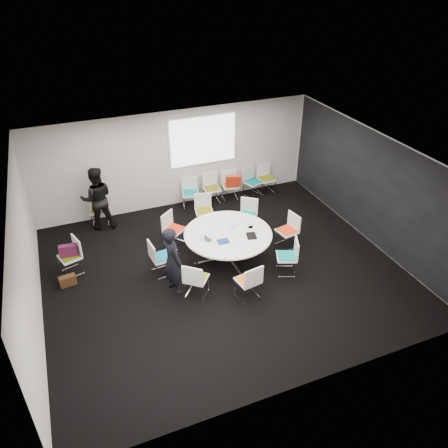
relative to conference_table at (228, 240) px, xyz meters
name	(u,v)px	position (x,y,z in m)	size (l,w,h in m)	color
room_shell	(226,218)	(-0.20, -0.39, 0.88)	(8.08, 7.08, 2.88)	black
conference_table	(228,240)	(0.00, 0.00, 0.00)	(2.08, 2.08, 0.73)	silver
projection_screen	(203,141)	(0.50, 3.07, 1.33)	(1.90, 0.03, 1.35)	white
chair_ring_a	(287,237)	(1.58, -0.07, -0.25)	(0.53, 0.53, 0.88)	silver
chair_ring_b	(247,221)	(0.96, 0.98, -0.25)	(0.64, 0.63, 0.88)	silver
chair_ring_c	(204,216)	(-0.02, 1.65, -0.25)	(0.54, 0.53, 0.88)	silver
chair_ring_d	(174,235)	(-1.03, 1.06, -0.25)	(0.64, 0.64, 0.88)	silver
chair_ring_e	(161,263)	(-1.64, 0.04, -0.25)	(0.50, 0.51, 0.88)	silver
chair_ring_f	(196,285)	(-1.14, -0.98, -0.25)	(0.64, 0.64, 0.88)	silver
chair_ring_g	(248,287)	(-0.13, -1.46, -0.25)	(0.53, 0.52, 0.88)	silver
chair_ring_h	(287,262)	(1.05, -1.01, -0.25)	(0.59, 0.59, 0.88)	silver
chair_back_a	(191,198)	(-0.04, 2.74, -0.25)	(0.55, 0.54, 0.88)	silver
chair_back_b	(212,194)	(0.63, 2.77, -0.25)	(0.47, 0.46, 0.88)	silver
chair_back_c	(230,190)	(1.22, 2.77, -0.25)	(0.52, 0.51, 0.88)	silver
chair_back_d	(252,187)	(1.93, 2.73, -0.25)	(0.59, 0.58, 0.88)	silver
chair_back_e	(266,184)	(2.41, 2.77, -0.25)	(0.49, 0.48, 0.88)	silver
chair_spare_left	(72,262)	(-3.55, 0.84, -0.25)	(0.56, 0.57, 0.88)	silver
chair_person_back	(100,215)	(-2.63, 2.77, -0.25)	(0.53, 0.52, 0.88)	silver
person_main	(172,260)	(-1.54, -0.64, 0.28)	(0.58, 0.38, 1.60)	black
person_back	(97,199)	(-2.64, 2.60, 0.35)	(0.85, 0.66, 1.75)	black
laptop	(208,238)	(-0.52, -0.03, 0.22)	(0.29, 0.19, 0.02)	#333338
laptop_lid	(202,234)	(-0.64, -0.01, 0.34)	(0.30, 0.02, 0.22)	silver
notebook_black	(251,236)	(0.46, -0.32, 0.22)	(0.22, 0.30, 0.02)	black
tablet_folio	(223,241)	(-0.24, -0.29, 0.22)	(0.26, 0.20, 0.03)	navy
papers_right	(249,225)	(0.61, 0.13, 0.21)	(0.30, 0.21, 0.00)	silver
papers_front	(255,227)	(0.69, -0.02, 0.21)	(0.30, 0.21, 0.00)	silver
cup	(233,226)	(0.20, 0.18, 0.25)	(0.08, 0.08, 0.09)	white
phone	(253,236)	(0.48, -0.35, 0.21)	(0.14, 0.07, 0.01)	black
maroon_bag	(68,251)	(-3.56, 0.84, 0.10)	(0.40, 0.14, 0.28)	#4F1534
brown_bag	(68,281)	(-3.71, 0.41, -0.40)	(0.36, 0.16, 0.24)	#3A2312
red_jacket	(233,181)	(1.22, 2.55, 0.18)	(0.44, 0.10, 0.35)	#AB2715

